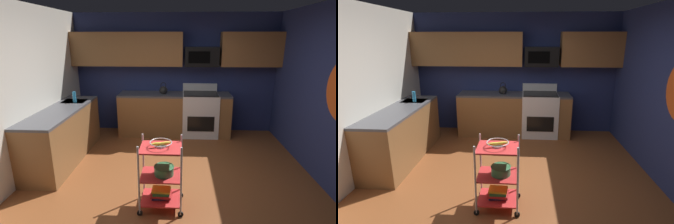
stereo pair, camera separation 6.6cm
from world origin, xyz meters
TOP-DOWN VIEW (x-y plane):
  - floor at (0.00, 0.00)m, footprint 4.40×4.80m
  - wall_back at (0.00, 2.43)m, footprint 4.52×0.06m
  - wall_left at (-2.23, 0.00)m, footprint 0.06×4.80m
  - counter_run at (-0.89, 1.49)m, footprint 3.40×2.65m
  - oven_range at (0.56, 2.10)m, footprint 0.76×0.65m
  - upper_cabinets at (-0.12, 2.23)m, footprint 4.40×0.33m
  - microwave at (0.56, 2.21)m, footprint 0.70×0.39m
  - rolling_cart at (-0.09, -0.50)m, footprint 0.57×0.42m
  - fruit_bowl at (-0.09, -0.50)m, footprint 0.27×0.27m
  - mixing_bowl_large at (-0.06, -0.50)m, footprint 0.25×0.25m
  - book_stack at (-0.09, -0.50)m, footprint 0.27×0.20m
  - kettle at (-0.24, 2.10)m, footprint 0.21×0.18m
  - dish_soap_bottle at (-1.85, 1.25)m, footprint 0.06×0.06m

SIDE VIEW (x-z plane):
  - floor at x=0.00m, z-range -0.04..0.00m
  - book_stack at x=-0.09m, z-range 0.13..0.25m
  - rolling_cart at x=-0.09m, z-range -0.01..0.91m
  - counter_run at x=-0.89m, z-range 0.00..0.92m
  - oven_range at x=0.56m, z-range -0.07..1.03m
  - mixing_bowl_large at x=-0.06m, z-range 0.46..0.58m
  - fruit_bowl at x=-0.09m, z-range 0.84..0.91m
  - kettle at x=-0.24m, z-range 0.86..1.13m
  - dish_soap_bottle at x=-1.85m, z-range 0.92..1.12m
  - wall_back at x=0.00m, z-range 0.00..2.60m
  - wall_left at x=-2.23m, z-range 0.00..2.60m
  - microwave at x=0.56m, z-range 1.50..1.90m
  - upper_cabinets at x=-0.12m, z-range 1.50..2.20m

